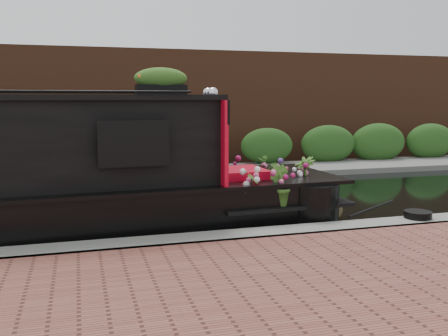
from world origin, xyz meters
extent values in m
plane|color=black|center=(0.00, 0.00, 0.00)|extent=(80.00, 80.00, 0.00)
cube|color=slate|center=(0.00, -3.30, 0.00)|extent=(40.00, 0.60, 0.50)
cube|color=slate|center=(0.00, 4.20, 0.00)|extent=(40.00, 2.40, 0.34)
cube|color=#244D19|center=(0.00, 5.10, 0.00)|extent=(40.00, 1.10, 2.80)
cube|color=#59311E|center=(0.00, 7.20, 0.00)|extent=(40.00, 1.00, 8.00)
cube|color=red|center=(0.67, -1.77, 1.56)|extent=(0.14, 1.92, 1.48)
cube|color=black|center=(-0.79, -2.75, 1.64)|extent=(0.99, 0.07, 0.60)
cube|color=red|center=(1.24, -1.77, 0.77)|extent=(0.92, 1.02, 0.55)
sphere|color=silver|center=(0.68, -1.93, 2.42)|extent=(0.20, 0.20, 0.20)
sphere|color=silver|center=(0.68, -1.62, 2.42)|extent=(0.20, 0.20, 0.20)
cube|color=black|center=(-0.20, -1.77, 2.47)|extent=(0.88, 0.31, 0.17)
ellipsoid|color=orange|center=(-0.20, -1.77, 2.69)|extent=(0.96, 0.30, 0.26)
imported|color=#3A6622|center=(1.16, -2.64, 0.82)|extent=(0.36, 0.41, 0.65)
imported|color=#3A6622|center=(1.70, -2.58, 0.84)|extent=(0.46, 0.49, 0.70)
imported|color=#3A6622|center=(2.12, -1.21, 0.83)|extent=(0.78, 0.75, 0.67)
imported|color=#3A6622|center=(2.46, -1.95, 0.87)|extent=(0.55, 0.55, 0.75)
imported|color=#3A6622|center=(1.22, -0.91, 0.82)|extent=(0.38, 0.42, 0.66)
cylinder|color=olive|center=(3.11, -1.77, 0.18)|extent=(0.36, 0.37, 0.36)
cylinder|color=black|center=(4.05, -3.20, 0.31)|extent=(0.47, 0.47, 0.12)
camera|label=1|loc=(-1.60, -10.42, 2.33)|focal=40.00mm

